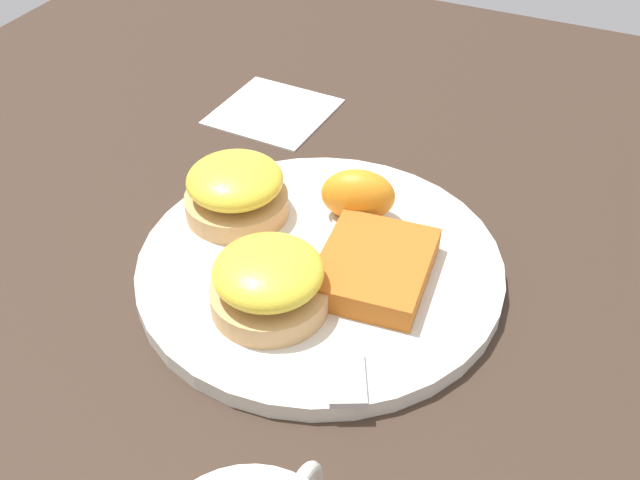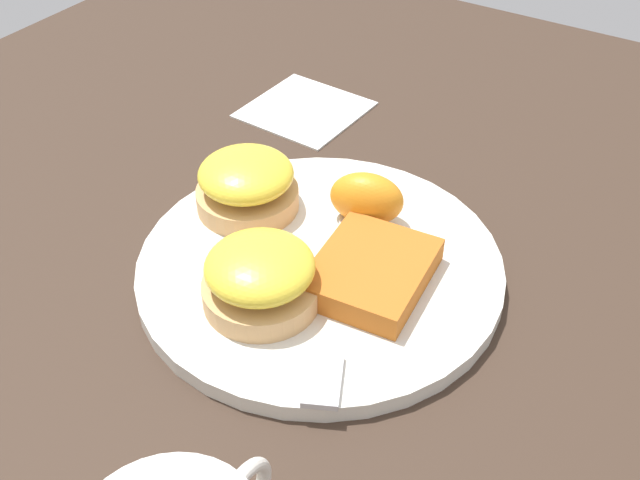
# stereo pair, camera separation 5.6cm
# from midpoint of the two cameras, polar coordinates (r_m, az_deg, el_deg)

# --- Properties ---
(ground_plane) EXTENTS (1.10, 1.10, 0.00)m
(ground_plane) POSITION_cam_midpoint_polar(r_m,az_deg,el_deg) (0.58, -2.75, -2.67)
(ground_plane) COLOR #38281E
(plate) EXTENTS (0.28, 0.28, 0.01)m
(plate) POSITION_cam_midpoint_polar(r_m,az_deg,el_deg) (0.58, -2.77, -2.16)
(plate) COLOR silver
(plate) RESTS_ON ground_plane
(sandwich_benedict_left) EXTENTS (0.08, 0.08, 0.05)m
(sandwich_benedict_left) POSITION_cam_midpoint_polar(r_m,az_deg,el_deg) (0.61, -9.07, 3.68)
(sandwich_benedict_left) COLOR tan
(sandwich_benedict_left) RESTS_ON plate
(sandwich_benedict_right) EXTENTS (0.08, 0.08, 0.05)m
(sandwich_benedict_right) POSITION_cam_midpoint_polar(r_m,az_deg,el_deg) (0.52, -6.99, -3.33)
(sandwich_benedict_right) COLOR tan
(sandwich_benedict_right) RESTS_ON plate
(hashbrown_patty) EXTENTS (0.10, 0.09, 0.02)m
(hashbrown_patty) POSITION_cam_midpoint_polar(r_m,az_deg,el_deg) (0.55, 1.12, -2.45)
(hashbrown_patty) COLOR #BA601E
(hashbrown_patty) RESTS_ON plate
(orange_wedge) EXTENTS (0.05, 0.07, 0.04)m
(orange_wedge) POSITION_cam_midpoint_polar(r_m,az_deg,el_deg) (0.60, 0.25, 3.33)
(orange_wedge) COLOR orange
(orange_wedge) RESTS_ON plate
(fork) EXTENTS (0.20, 0.11, 0.00)m
(fork) POSITION_cam_midpoint_polar(r_m,az_deg,el_deg) (0.54, -1.25, -5.01)
(fork) COLOR silver
(fork) RESTS_ON plate
(napkin) EXTENTS (0.12, 0.12, 0.00)m
(napkin) POSITION_cam_midpoint_polar(r_m,az_deg,el_deg) (0.78, -5.64, 9.69)
(napkin) COLOR white
(napkin) RESTS_ON ground_plane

